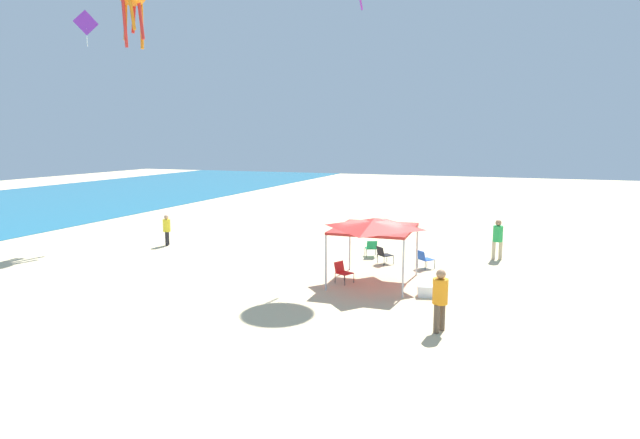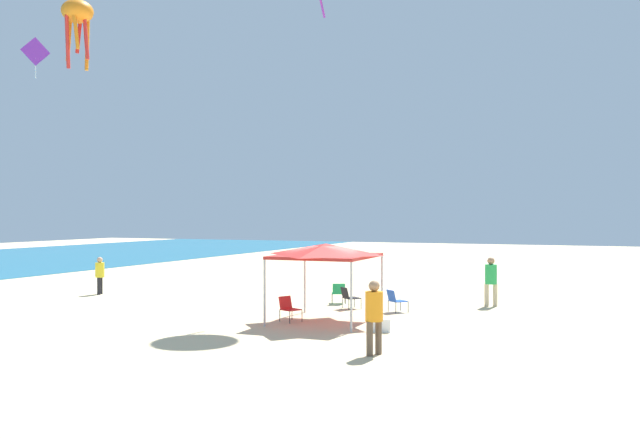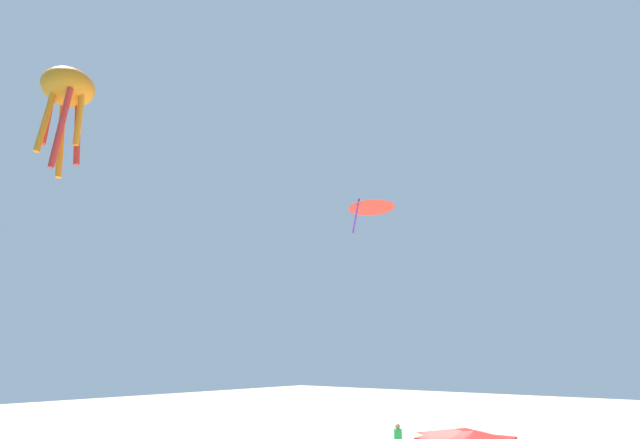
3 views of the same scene
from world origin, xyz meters
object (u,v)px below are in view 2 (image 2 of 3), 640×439
folding_chair_near_cooler (395,299)px  person_far_stroller (491,278)px  folding_chair_facing_ocean (349,296)px  kite_diamond_purple (35,53)px  person_watching_sky (100,272)px  person_kite_handler (374,311)px  canopy_tent (326,251)px  folding_chair_left_of_tent (339,292)px  kite_octopus_orange (77,15)px  folding_chair_right_of_tent (289,307)px  cooler_box (381,325)px

folding_chair_near_cooler → person_far_stroller: 4.20m
folding_chair_facing_ocean → kite_diamond_purple: 34.78m
person_watching_sky → person_kite_handler: (-7.55, -15.26, 0.14)m
person_far_stroller → kite_diamond_purple: kite_diamond_purple is taller
canopy_tent → person_far_stroller: canopy_tent is taller
folding_chair_facing_ocean → kite_diamond_purple: (12.94, 28.79, 14.62)m
person_watching_sky → kite_diamond_purple: 25.63m
person_kite_handler → folding_chair_left_of_tent: bearing=49.2°
folding_chair_left_of_tent → person_watching_sky: bearing=-16.7°
kite_octopus_orange → folding_chair_near_cooler: bearing=45.6°
canopy_tent → folding_chair_right_of_tent: size_ratio=4.19×
canopy_tent → folding_chair_left_of_tent: bearing=16.0°
canopy_tent → person_watching_sky: size_ratio=2.07×
kite_diamond_purple → folding_chair_right_of_tent: bearing=86.5°
folding_chair_facing_ocean → person_far_stroller: person_far_stroller is taller
folding_chair_right_of_tent → kite_diamond_purple: size_ratio=0.28×
folding_chair_right_of_tent → folding_chair_near_cooler: bearing=-13.1°
folding_chair_right_of_tent → kite_octopus_orange: kite_octopus_orange is taller
folding_chair_near_cooler → folding_chair_right_of_tent: (-3.36, 2.66, 0.00)m
folding_chair_near_cooler → kite_octopus_orange: kite_octopus_orange is taller
folding_chair_near_cooler → folding_chair_right_of_tent: size_ratio=1.00×
person_watching_sky → kite_octopus_orange: bearing=-149.1°
folding_chair_near_cooler → folding_chair_facing_ocean: bearing=36.2°
folding_chair_facing_ocean → person_kite_handler: 8.34m
kite_octopus_orange → folding_chair_facing_ocean: bearing=45.3°
folding_chair_near_cooler → kite_diamond_purple: size_ratio=0.28×
folding_chair_left_of_tent → cooler_box: 6.48m
canopy_tent → folding_chair_left_of_tent: (4.32, 1.24, -1.86)m
folding_chair_right_of_tent → folding_chair_facing_ocean: bearing=12.5°
canopy_tent → folding_chair_facing_ocean: (3.10, 0.35, -1.86)m
folding_chair_left_of_tent → kite_octopus_orange: (1.17, 14.31, 12.89)m
canopy_tent → folding_chair_facing_ocean: size_ratio=4.19×
folding_chair_facing_ocean → cooler_box: (-4.23, -2.60, -0.27)m
folding_chair_facing_ocean → folding_chair_left_of_tent: size_ratio=1.00×
folding_chair_left_of_tent → folding_chair_right_of_tent: (-4.76, -0.09, 0.00)m
canopy_tent → folding_chair_near_cooler: (2.92, -1.51, -1.86)m
folding_chair_facing_ocean → kite_octopus_orange: size_ratio=0.24×
folding_chair_facing_ocean → folding_chair_right_of_tent: bearing=118.5°
canopy_tent → kite_octopus_orange: kite_octopus_orange is taller
canopy_tent → kite_octopus_orange: size_ratio=1.00×
kite_octopus_orange → kite_diamond_purple: kite_diamond_purple is taller
cooler_box → person_kite_handler: size_ratio=0.37×
folding_chair_near_cooler → kite_octopus_orange: (2.57, 17.05, 12.89)m
folding_chair_right_of_tent → kite_octopus_orange: bearing=92.9°
folding_chair_left_of_tent → kite_diamond_purple: bearing=-45.9°
folding_chair_left_of_tent → folding_chair_right_of_tent: same height
folding_chair_facing_ocean → person_kite_handler: (-7.55, -3.50, 0.63)m
folding_chair_near_cooler → kite_diamond_purple: bearing=18.6°
folding_chair_left_of_tent → cooler_box: (-5.45, -3.49, -0.27)m
person_far_stroller → kite_octopus_orange: kite_octopus_orange is taller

